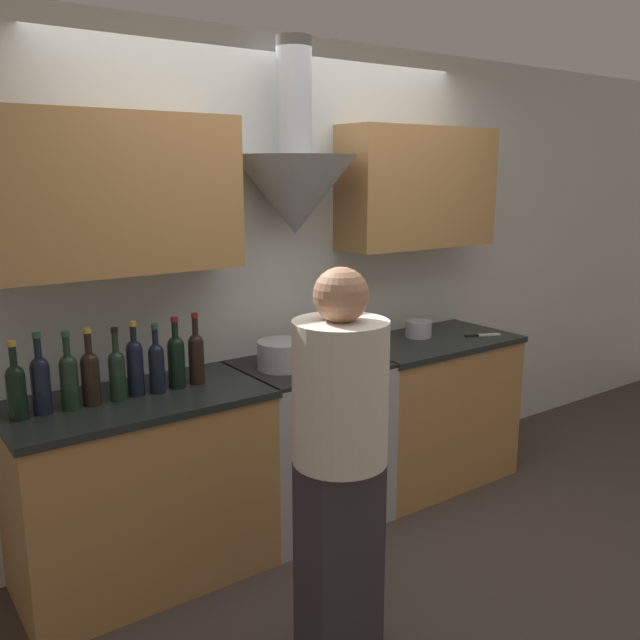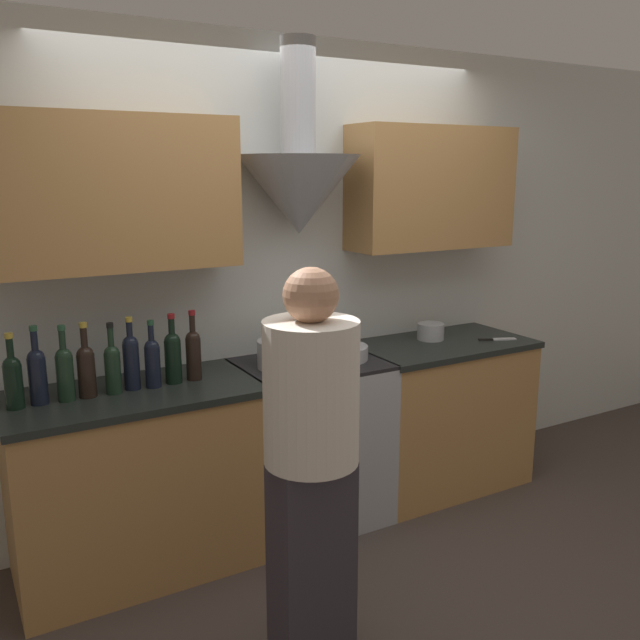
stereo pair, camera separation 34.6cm
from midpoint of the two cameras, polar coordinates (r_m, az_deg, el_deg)
The scene contains 20 objects.
ground_plane at distance 3.71m, azimuth 4.61°, elevation -18.35°, with size 12.00×12.00×0.00m, color #423833.
wall_back at distance 3.70m, azimuth -0.39°, elevation 5.84°, with size 8.40×0.64×2.60m.
counter_left at distance 3.39m, azimuth -12.26°, elevation -13.10°, with size 1.17×0.62×0.90m.
counter_right at distance 4.26m, azimuth 12.31°, elevation -7.70°, with size 1.06×0.62×0.90m.
stove_range at distance 3.75m, azimuth 1.90°, elevation -10.19°, with size 0.76×0.60×0.90m.
wine_bottle_0 at distance 3.10m, azimuth -21.58°, elevation -4.68°, with size 0.08×0.08×0.33m.
wine_bottle_1 at distance 3.12m, azimuth -19.84°, elevation -4.26°, with size 0.08×0.08×0.35m.
wine_bottle_2 at distance 3.13m, azimuth -17.78°, elevation -4.13°, with size 0.08×0.08×0.34m.
wine_bottle_3 at distance 3.15m, azimuth -16.17°, elevation -3.94°, with size 0.08×0.08×0.34m.
wine_bottle_4 at distance 3.17m, azimuth -14.12°, elevation -3.82°, with size 0.07×0.07×0.33m.
wine_bottle_5 at distance 3.21m, azimuth -12.68°, elevation -3.28°, with size 0.07×0.07×0.34m.
wine_bottle_6 at distance 3.22m, azimuth -10.98°, elevation -3.39°, with size 0.07×0.07×0.32m.
wine_bottle_7 at distance 3.27m, azimuth -9.36°, elevation -2.94°, with size 0.08×0.08×0.34m.
wine_bottle_8 at distance 3.30m, azimuth -7.70°, elevation -2.72°, with size 0.07×0.07×0.34m.
stock_pot at distance 3.49m, azimuth -0.36°, elevation -2.89°, with size 0.26×0.26×0.14m.
mixing_bowl at distance 3.66m, azimuth 4.44°, elevation -2.78°, with size 0.30×0.30×0.07m.
orange_fruit at distance 4.34m, azimuth 12.23°, elevation -0.62°, with size 0.07×0.07×0.07m.
saucepan at distance 4.15m, azimuth 11.67°, elevation -0.97°, with size 0.16×0.16×0.10m.
chefs_knife at distance 4.25m, azimuth 17.00°, elevation -1.59°, with size 0.22×0.12×0.01m.
person_foreground_left at distance 2.56m, azimuth 3.21°, elevation -11.52°, with size 0.35×0.35×1.57m.
Camera 2 is at (-1.67, -2.71, 1.90)m, focal length 38.00 mm.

